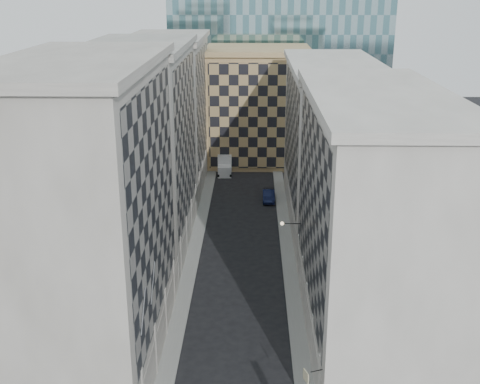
# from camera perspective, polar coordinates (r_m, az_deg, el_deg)

# --- Properties ---
(sidewalk_west) EXTENTS (1.50, 100.00, 0.15)m
(sidewalk_west) POSITION_cam_1_polar(r_m,az_deg,el_deg) (67.35, -4.43, -5.84)
(sidewalk_west) COLOR gray
(sidewalk_west) RESTS_ON ground
(sidewalk_east) EXTENTS (1.50, 100.00, 0.15)m
(sidewalk_east) POSITION_cam_1_polar(r_m,az_deg,el_deg) (67.15, 4.57, -5.92)
(sidewalk_east) COLOR gray
(sidewalk_east) RESTS_ON ground
(bldg_left_a) EXTENTS (10.80, 22.80, 23.70)m
(bldg_left_a) POSITION_cam_1_polar(r_m,az_deg,el_deg) (46.54, -13.97, -2.38)
(bldg_left_a) COLOR gray
(bldg_left_a) RESTS_ON ground
(bldg_left_b) EXTENTS (10.80, 22.80, 22.70)m
(bldg_left_b) POSITION_cam_1_polar(r_m,az_deg,el_deg) (67.11, -9.23, 4.11)
(bldg_left_b) COLOR gray
(bldg_left_b) RESTS_ON ground
(bldg_left_c) EXTENTS (10.80, 22.80, 21.70)m
(bldg_left_c) POSITION_cam_1_polar(r_m,az_deg,el_deg) (88.37, -6.72, 7.50)
(bldg_left_c) COLOR gray
(bldg_left_c) RESTS_ON ground
(bldg_right_a) EXTENTS (10.80, 26.80, 20.70)m
(bldg_right_a) POSITION_cam_1_polar(r_m,az_deg,el_deg) (50.13, 12.24, -2.51)
(bldg_right_a) COLOR #AEAAA0
(bldg_right_a) RESTS_ON ground
(bldg_right_b) EXTENTS (10.80, 28.80, 19.70)m
(bldg_right_b) POSITION_cam_1_polar(r_m,az_deg,el_deg) (75.70, 8.56, 4.70)
(bldg_right_b) COLOR #AEAAA0
(bldg_right_b) RESTS_ON ground
(tan_block) EXTENTS (16.80, 14.80, 18.80)m
(tan_block) POSITION_cam_1_polar(r_m,az_deg,el_deg) (100.46, 1.67, 8.22)
(tan_block) COLOR tan
(tan_block) RESTS_ON ground
(flagpoles_left) EXTENTS (0.10, 6.33, 2.33)m
(flagpoles_left) POSITION_cam_1_polar(r_m,az_deg,el_deg) (42.65, -8.69, -9.74)
(flagpoles_left) COLOR gray
(flagpoles_left) RESTS_ON ground
(bracket_lamp) EXTENTS (1.98, 0.36, 0.36)m
(bracket_lamp) POSITION_cam_1_polar(r_m,az_deg,el_deg) (59.17, 4.19, -3.00)
(bracket_lamp) COLOR black
(bracket_lamp) RESTS_ON ground
(box_truck) EXTENTS (2.34, 5.42, 2.94)m
(box_truck) POSITION_cam_1_polar(r_m,az_deg,el_deg) (95.30, -1.46, 2.57)
(box_truck) COLOR silver
(box_truck) RESTS_ON ground
(dark_car) EXTENTS (1.64, 4.62, 1.52)m
(dark_car) POSITION_cam_1_polar(r_m,az_deg,el_deg) (83.16, 2.73, -0.33)
(dark_car) COLOR #0E1433
(dark_car) RESTS_ON ground
(shop_sign) EXTENTS (1.29, 0.75, 0.86)m
(shop_sign) POSITION_cam_1_polar(r_m,az_deg,el_deg) (41.92, 6.34, -16.94)
(shop_sign) COLOR black
(shop_sign) RESTS_ON ground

